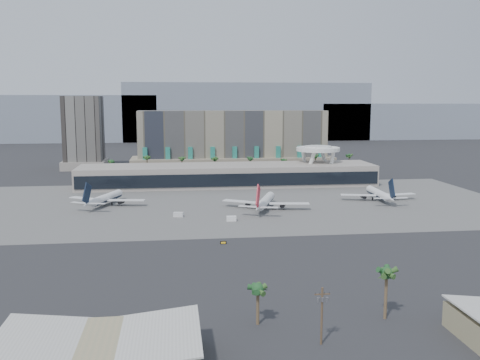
{
  "coord_description": "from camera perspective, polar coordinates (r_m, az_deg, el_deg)",
  "views": [
    {
      "loc": [
        -30.92,
        -195.28,
        48.92
      ],
      "look_at": [
        -1.66,
        40.0,
        13.54
      ],
      "focal_mm": 40.0,
      "sensor_mm": 36.0,
      "label": 1
    }
  ],
  "objects": [
    {
      "name": "airliner_centre",
      "position": [
        242.27,
        2.68,
        -2.3
      ],
      "size": [
        38.46,
        39.75,
        14.3
      ],
      "rotation": [
        0.0,
        0.0,
        -0.34
      ],
      "color": "white",
      "rests_on": "ground"
    },
    {
      "name": "mountain_ridge",
      "position": [
        668.14,
        -2.05,
        6.85
      ],
      "size": [
        680.0,
        60.0,
        70.0
      ],
      "color": "gray",
      "rests_on": "ground"
    },
    {
      "name": "ground",
      "position": [
        203.67,
        1.86,
        -5.41
      ],
      "size": [
        900.0,
        900.0,
        0.0
      ],
      "primitive_type": "plane",
      "color": "#232326",
      "rests_on": "ground"
    },
    {
      "name": "hangar_left",
      "position": [
        104.83,
        -14.78,
        -17.67
      ],
      "size": [
        36.65,
        22.6,
        7.55
      ],
      "color": "tan",
      "rests_on": "ground"
    },
    {
      "name": "palm_row",
      "position": [
        344.54,
        -0.73,
        2.08
      ],
      "size": [
        157.8,
        2.8,
        13.1
      ],
      "color": "brown",
      "rests_on": "ground"
    },
    {
      "name": "airliner_right",
      "position": [
        271.75,
        14.62,
        -1.43
      ],
      "size": [
        37.9,
        39.05,
        13.47
      ],
      "rotation": [
        0.0,
        0.0,
        -0.04
      ],
      "color": "white",
      "rests_on": "ground"
    },
    {
      "name": "service_vehicle_b",
      "position": [
        219.18,
        -0.93,
        -4.14
      ],
      "size": [
        4.14,
        2.57,
        2.05
      ],
      "primitive_type": "cube",
      "rotation": [
        0.0,
        0.0,
        -0.08
      ],
      "color": "white",
      "rests_on": "ground"
    },
    {
      "name": "taxiway_sign",
      "position": [
        185.02,
        -1.79,
        -6.69
      ],
      "size": [
        2.18,
        0.36,
        0.99
      ],
      "rotation": [
        0.0,
        0.0,
        -0.01
      ],
      "color": "black",
      "rests_on": "ground"
    },
    {
      "name": "near_palm_b",
      "position": [
        125.9,
        15.35,
        -10.15
      ],
      "size": [
        6.0,
        6.0,
        12.17
      ],
      "color": "brown",
      "rests_on": "ground"
    },
    {
      "name": "office_tower",
      "position": [
        401.28,
        -16.31,
        4.44
      ],
      "size": [
        30.0,
        30.0,
        52.0
      ],
      "color": "black",
      "rests_on": "ground"
    },
    {
      "name": "apron_pad",
      "position": [
        256.88,
        -0.05,
        -2.48
      ],
      "size": [
        260.0,
        130.0,
        0.06
      ],
      "primitive_type": "cube",
      "color": "#5B5B59",
      "rests_on": "ground"
    },
    {
      "name": "saucer_structure",
      "position": [
        324.35,
        8.32,
        3.01
      ],
      "size": [
        26.0,
        26.0,
        21.89
      ],
      "color": "white",
      "rests_on": "ground"
    },
    {
      "name": "utility_pole",
      "position": [
        111.45,
        8.74,
        -13.63
      ],
      "size": [
        3.2,
        0.85,
        12.0
      ],
      "color": "#4C3826",
      "rests_on": "ground"
    },
    {
      "name": "hotel",
      "position": [
        373.33,
        -0.77,
        3.55
      ],
      "size": [
        140.0,
        30.0,
        42.0
      ],
      "color": "gray",
      "rests_on": "ground"
    },
    {
      "name": "airliner_left",
      "position": [
        258.63,
        -14.2,
        -1.9
      ],
      "size": [
        36.5,
        37.7,
        13.61
      ],
      "rotation": [
        0.0,
        0.0,
        -0.35
      ],
      "color": "white",
      "rests_on": "ground"
    },
    {
      "name": "near_palm_a",
      "position": [
        119.62,
        1.91,
        -12.18
      ],
      "size": [
        6.0,
        6.0,
        9.49
      ],
      "color": "brown",
      "rests_on": "ground"
    },
    {
      "name": "service_vehicle_a",
      "position": [
        228.38,
        -6.59,
        -3.68
      ],
      "size": [
        4.42,
        2.84,
        1.99
      ],
      "primitive_type": "cube",
      "rotation": [
        0.0,
        0.0,
        -0.22
      ],
      "color": "silver",
      "rests_on": "ground"
    },
    {
      "name": "terminal",
      "position": [
        309.6,
        -1.29,
        0.61
      ],
      "size": [
        170.0,
        32.5,
        14.5
      ],
      "color": "#A49B90",
      "rests_on": "ground"
    }
  ]
}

